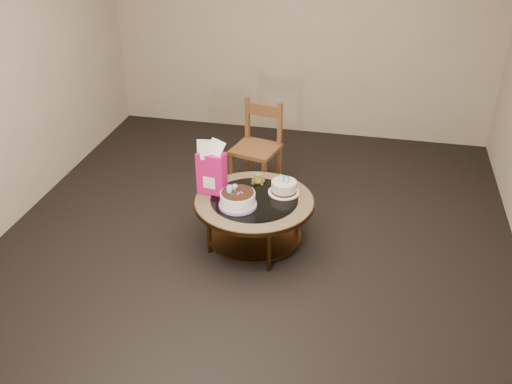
% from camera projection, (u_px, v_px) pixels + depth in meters
% --- Properties ---
extents(ground, '(5.00, 5.00, 0.00)m').
position_uv_depth(ground, '(254.00, 243.00, 5.02)').
color(ground, black).
rests_on(ground, ground).
extents(room_walls, '(4.52, 5.02, 2.61)m').
position_uv_depth(room_walls, '(254.00, 74.00, 4.25)').
color(room_walls, tan).
rests_on(room_walls, ground).
extents(coffee_table, '(1.02, 1.02, 0.46)m').
position_uv_depth(coffee_table, '(254.00, 207.00, 4.83)').
color(coffee_table, '#503217').
rests_on(coffee_table, ground).
extents(decorated_cake, '(0.31, 0.31, 0.18)m').
position_uv_depth(decorated_cake, '(237.00, 200.00, 4.66)').
color(decorated_cake, '#AD8AC3').
rests_on(decorated_cake, coffee_table).
extents(cream_cake, '(0.27, 0.27, 0.17)m').
position_uv_depth(cream_cake, '(284.00, 187.00, 4.86)').
color(cream_cake, white).
rests_on(cream_cake, coffee_table).
extents(gift_bag, '(0.25, 0.19, 0.47)m').
position_uv_depth(gift_bag, '(212.00, 167.00, 4.79)').
color(gift_bag, '#CF1372').
rests_on(gift_bag, coffee_table).
extents(pillar_candle, '(0.12, 0.12, 0.09)m').
position_uv_depth(pillar_candle, '(258.00, 179.00, 5.03)').
color(pillar_candle, tan).
rests_on(pillar_candle, coffee_table).
extents(dining_chair, '(0.50, 0.50, 0.90)m').
position_uv_depth(dining_chair, '(257.00, 147.00, 5.67)').
color(dining_chair, brown).
rests_on(dining_chair, ground).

